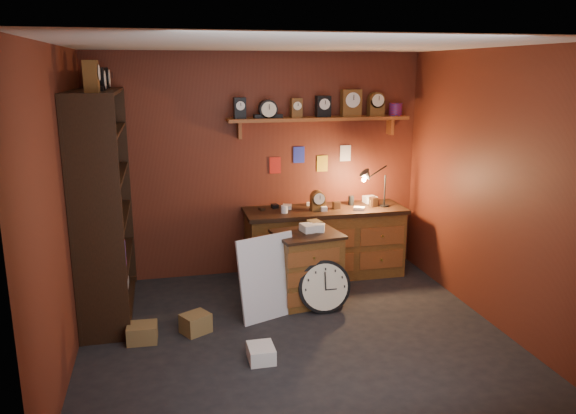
# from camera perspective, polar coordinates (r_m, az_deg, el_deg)

# --- Properties ---
(floor) EXTENTS (4.00, 4.00, 0.00)m
(floor) POSITION_cam_1_polar(r_m,az_deg,el_deg) (5.59, 0.58, -12.71)
(floor) COLOR black
(floor) RESTS_ON ground
(room_shell) EXTENTS (4.02, 3.62, 2.71)m
(room_shell) POSITION_cam_1_polar(r_m,az_deg,el_deg) (5.17, 0.83, 5.20)
(room_shell) COLOR #612717
(room_shell) RESTS_ON ground
(shelving_unit) EXTENTS (0.47, 1.60, 2.58)m
(shelving_unit) POSITION_cam_1_polar(r_m,az_deg,el_deg) (6.00, -18.57, 1.15)
(shelving_unit) COLOR black
(shelving_unit) RESTS_ON ground
(workbench) EXTENTS (1.96, 0.66, 1.36)m
(workbench) POSITION_cam_1_polar(r_m,az_deg,el_deg) (6.92, 3.74, -3.19)
(workbench) COLOR brown
(workbench) RESTS_ON ground
(low_cabinet) EXTENTS (0.77, 0.68, 0.88)m
(low_cabinet) POSITION_cam_1_polar(r_m,az_deg,el_deg) (6.14, 1.96, -5.87)
(low_cabinet) COLOR brown
(low_cabinet) RESTS_ON ground
(big_round_clock) EXTENTS (0.56, 0.18, 0.56)m
(big_round_clock) POSITION_cam_1_polar(r_m,az_deg,el_deg) (5.96, 3.70, -8.08)
(big_round_clock) COLOR black
(big_round_clock) RESTS_ON ground
(white_panel) EXTENTS (0.68, 0.41, 0.87)m
(white_panel) POSITION_cam_1_polar(r_m,az_deg,el_deg) (5.95, -1.97, -10.99)
(white_panel) COLOR silver
(white_panel) RESTS_ON ground
(mini_fridge) EXTENTS (0.52, 0.54, 0.46)m
(mini_fridge) POSITION_cam_1_polar(r_m,az_deg,el_deg) (6.74, -2.65, -5.80)
(mini_fridge) COLOR silver
(mini_fridge) RESTS_ON ground
(floor_box_a) EXTENTS (0.28, 0.24, 0.17)m
(floor_box_a) POSITION_cam_1_polar(r_m,az_deg,el_deg) (5.58, -14.58, -12.28)
(floor_box_a) COLOR olive
(floor_box_a) RESTS_ON ground
(floor_box_b) EXTENTS (0.23, 0.27, 0.14)m
(floor_box_b) POSITION_cam_1_polar(r_m,az_deg,el_deg) (5.10, -2.75, -14.61)
(floor_box_b) COLOR white
(floor_box_b) RESTS_ON ground
(floor_box_c) EXTENTS (0.33, 0.31, 0.19)m
(floor_box_c) POSITION_cam_1_polar(r_m,az_deg,el_deg) (5.64, -9.37, -11.58)
(floor_box_c) COLOR olive
(floor_box_c) RESTS_ON ground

